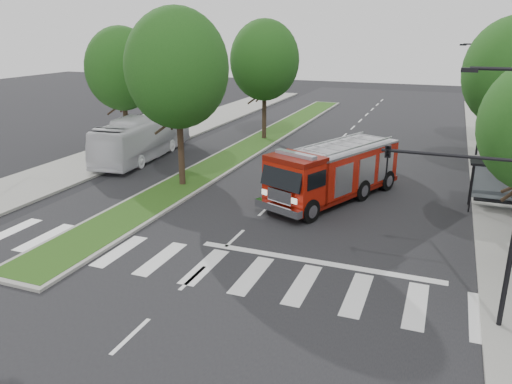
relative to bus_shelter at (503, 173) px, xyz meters
The scene contains 12 objects.
ground 14.00m from the bus_shelter, 143.97° to the right, with size 140.00×140.00×0.00m, color black.
sidewalk_left 25.84m from the bus_shelter, behind, with size 5.00×80.00×0.15m, color gray.
median 19.92m from the bus_shelter, 150.20° to the left, with size 3.00×50.00×0.15m.
bus_shelter is the anchor object (origin of this frame).
tree_right_far 16.30m from the bus_shelter, 88.92° to the left, with size 5.00×5.00×8.73m.
tree_median_near 17.98m from the bus_shelter, behind, with size 5.80×5.80×10.16m.
tree_median_far 21.36m from the bus_shelter, 145.43° to the left, with size 5.60×5.60×9.72m.
tree_left_mid 25.82m from the bus_shelter, behind, with size 5.20×5.20×9.16m.
streetlight_right_near 12.05m from the bus_shelter, 97.76° to the right, with size 4.08×0.22×8.00m.
streetlight_right_far 12.13m from the bus_shelter, 94.11° to the left, with size 2.11×0.20×8.00m.
fire_engine 8.45m from the bus_shelter, behind, with size 6.16×9.56×3.20m.
city_bus 23.40m from the bus_shelter, behind, with size 2.56×10.93×3.04m, color silver.
Camera 1 is at (8.29, -18.82, 8.95)m, focal length 35.00 mm.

